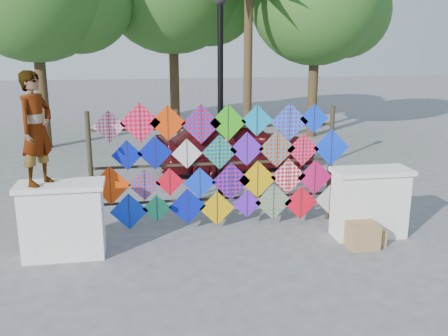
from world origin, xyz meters
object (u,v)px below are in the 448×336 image
(sedan, at_px, (236,143))
(lamppost, at_px, (220,82))
(kite_rack, at_px, (222,166))
(vendor_woman, at_px, (36,129))

(sedan, bearing_deg, lamppost, 152.10)
(kite_rack, xyz_separation_m, vendor_woman, (-3.11, -0.93, 0.96))
(sedan, distance_m, lamppost, 3.70)
(kite_rack, distance_m, lamppost, 1.95)
(vendor_woman, bearing_deg, kite_rack, -43.02)
(lamppost, bearing_deg, vendor_woman, -146.16)
(vendor_woman, xyz_separation_m, sedan, (4.21, 5.21, -1.43))
(kite_rack, distance_m, sedan, 4.45)
(sedan, relative_size, lamppost, 0.99)
(kite_rack, bearing_deg, lamppost, 82.18)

